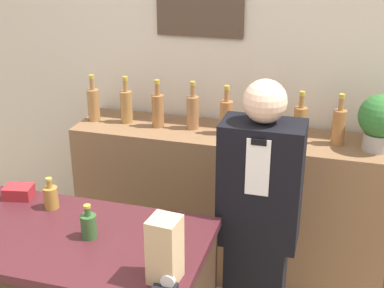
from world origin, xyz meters
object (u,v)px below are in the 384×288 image
paper_bag (165,250)px  tape_dispenser (166,285)px  shopkeeper (258,230)px  potted_plant (380,120)px

paper_bag → tape_dispenser: size_ratio=3.05×
paper_bag → tape_dispenser: (0.02, -0.06, -0.11)m
shopkeeper → paper_bag: bearing=-111.1°
shopkeeper → potted_plant: size_ratio=4.74×
shopkeeper → paper_bag: 0.77m
shopkeeper → paper_bag: shopkeeper is taller
paper_bag → tape_dispenser: bearing=-69.0°
potted_plant → tape_dispenser: (-0.79, -1.45, -0.25)m
potted_plant → paper_bag: bearing=-120.5°
potted_plant → shopkeeper: bearing=-128.1°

